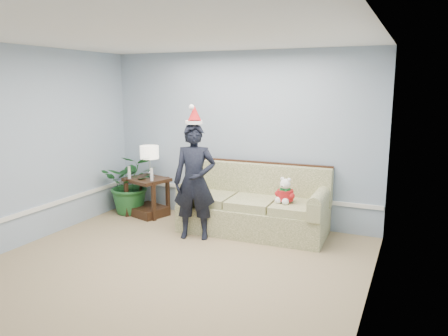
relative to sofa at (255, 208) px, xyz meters
name	(u,v)px	position (x,y,z in m)	size (l,w,h in m)	color
room_shell	(151,163)	(-0.44, -2.05, 0.99)	(4.54, 5.04, 2.74)	tan
wainscot_trim	(131,204)	(-1.62, -0.87, 0.09)	(4.49, 4.99, 0.06)	white
sofa	(255,208)	(0.00, 0.00, 0.00)	(2.18, 1.00, 1.01)	#4F5F2D
side_table	(148,201)	(-1.93, 0.01, -0.11)	(0.80, 0.73, 0.64)	#311F12
table_lamp	(149,154)	(-1.87, 0.01, 0.70)	(0.31, 0.31, 0.55)	silver
candle_pair	(140,174)	(-1.95, -0.14, 0.38)	(0.50, 0.05, 0.21)	silver
houseplant	(132,184)	(-2.25, 0.02, 0.16)	(0.93, 0.80, 1.03)	#1F5B27
man	(195,182)	(-0.68, -0.63, 0.47)	(0.60, 0.40, 1.65)	black
santa_hat	(194,115)	(-0.68, -0.62, 1.41)	(0.32, 0.34, 0.28)	white
teddy_bear	(285,194)	(0.50, -0.13, 0.31)	(0.27, 0.28, 0.37)	white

